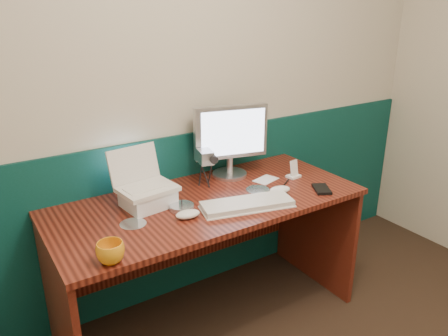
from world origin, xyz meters
TOP-DOWN VIEW (x-y plane):
  - back_wall at (0.00, 1.75)m, footprint 3.50×0.04m
  - wainscot at (0.00, 1.74)m, footprint 3.48×0.02m
  - desk at (-0.12, 1.38)m, footprint 1.60×0.70m
  - laptop_riser at (-0.41, 1.48)m, footprint 0.25×0.22m
  - laptop at (-0.41, 1.48)m, footprint 0.29×0.23m
  - monitor at (0.16, 1.60)m, footprint 0.44×0.22m
  - keyboard at (-0.00, 1.20)m, footprint 0.47×0.25m
  - mouse_right at (0.24, 1.25)m, footprint 0.13×0.09m
  - mouse_left at (-0.31, 1.25)m, footprint 0.13×0.09m
  - mug at (-0.73, 1.09)m, footprint 0.14×0.14m
  - camcorder at (-0.04, 1.55)m, footprint 0.11×0.14m
  - cd_spindle at (-0.29, 1.35)m, footprint 0.12×0.12m
  - cd_loose_a at (-0.54, 1.34)m, footprint 0.12×0.12m
  - cd_loose_b at (0.17, 1.34)m, footprint 0.13×0.13m
  - pen at (0.34, 1.32)m, footprint 0.12×0.08m
  - papers at (0.29, 1.43)m, footprint 0.16×0.13m
  - dock at (0.45, 1.38)m, footprint 0.08×0.07m
  - music_player at (0.45, 1.38)m, footprint 0.05×0.03m
  - pda at (0.45, 1.15)m, footprint 0.13×0.15m

SIDE VIEW (x-z plane):
  - desk at x=-0.12m, z-range 0.00..0.75m
  - wainscot at x=0.00m, z-range 0.00..1.00m
  - cd_loose_a at x=-0.54m, z-range 0.75..0.75m
  - cd_loose_b at x=0.17m, z-range 0.75..0.75m
  - papers at x=0.29m, z-range 0.75..0.75m
  - pen at x=0.34m, z-range 0.75..0.76m
  - dock at x=0.45m, z-range 0.75..0.76m
  - pda at x=0.45m, z-range 0.75..0.77m
  - cd_spindle at x=-0.29m, z-range 0.75..0.77m
  - keyboard at x=0.00m, z-range 0.75..0.78m
  - mouse_right at x=0.24m, z-range 0.75..0.79m
  - mouse_left at x=-0.31m, z-range 0.75..0.79m
  - laptop_riser at x=-0.41m, z-range 0.75..0.83m
  - mug at x=-0.73m, z-range 0.75..0.84m
  - music_player at x=0.45m, z-range 0.76..0.85m
  - camcorder at x=-0.04m, z-range 0.75..0.94m
  - laptop at x=-0.41m, z-range 0.83..1.05m
  - monitor at x=0.16m, z-range 0.75..1.17m
  - back_wall at x=0.00m, z-range 0.00..2.50m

